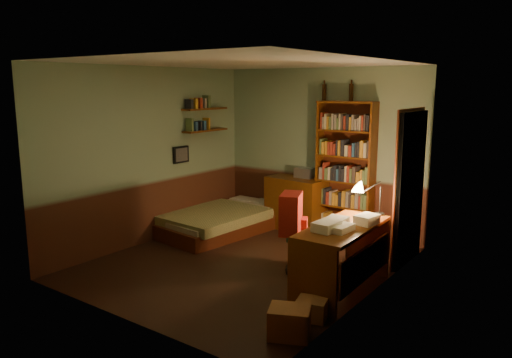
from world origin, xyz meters
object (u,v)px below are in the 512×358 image
Objects in this scene: office_chair at (307,228)px; dresser at (296,204)px; cardboard_box_a at (289,322)px; desk_lamp at (380,194)px; bed at (222,213)px; cardboard_box_b at (312,309)px; mini_stereo at (305,173)px; desk at (342,258)px; bookshelf at (345,170)px.

dresser is at bearing 102.46° from office_chair.
dresser is at bearing 120.50° from cardboard_box_a.
office_chair is at bearing -132.13° from desk_lamp.
bed reaches higher than cardboard_box_b.
desk_lamp reaches higher than cardboard_box_b.
desk_lamp reaches higher than bed.
dresser is at bearing -124.46° from mini_stereo.
cardboard_box_b is at bearing -75.04° from desk_lamp.
office_chair reaches higher than dresser.
desk is 0.88m from cardboard_box_b.
dresser is 1.02m from bookshelf.
cardboard_box_b is (0.71, -1.09, -0.47)m from office_chair.
bookshelf is 1.74m from office_chair.
bookshelf is (1.71, 0.88, 0.74)m from bed.
desk_lamp is at bearing 0.46° from bed.
mini_stereo reaches higher than dresser.
desk is 1.25× the size of office_chair.
desk_lamp is 1.00m from office_chair.
cardboard_box_a is at bearing -33.33° from bed.
mini_stereo reaches higher than bed.
cardboard_box_b is (-0.01, 0.44, -0.04)m from cardboard_box_a.
cardboard_box_a is at bearing -61.85° from mini_stereo.
bookshelf is at bearing 107.64° from cardboard_box_a.
desk_lamp is (0.13, 0.72, 0.64)m from desk.
bed is 5.43× the size of cardboard_box_a.
mini_stereo is 0.21× the size of desk.
mini_stereo is (0.98, 0.92, 0.63)m from bed.
desk_lamp is at bearing -25.34° from dresser.
dresser is at bearing 166.27° from desk_lamp.
cardboard_box_a is (1.74, -3.22, -0.79)m from mini_stereo.
dresser is 2.25m from desk_lamp.
bed reaches higher than cardboard_box_a.
cardboard_box_b is at bearing -79.88° from office_chair.
office_chair is (1.02, -1.69, -0.36)m from mini_stereo.
dresser is 2.51m from desk.
desk_lamp is 0.45× the size of office_chair.
bed is 7.02× the size of mini_stereo.
bookshelf is 1.46× the size of desk.
desk is (1.73, -1.82, -0.04)m from dresser.
bookshelf reaches higher than cardboard_box_b.
cardboard_box_b is (0.08, -0.83, -0.28)m from desk.
bookshelf reaches higher than bed.
bed is 2.06m from bookshelf.
cardboard_box_a is (2.72, -2.30, -0.16)m from bed.
desk is (0.92, -1.91, -0.66)m from bookshelf.
cardboard_box_b is (1.81, -2.65, -0.32)m from dresser.
bookshelf is 5.50× the size of cardboard_box_a.
bed is 2.16m from office_chair.
desk reaches higher than bed.
mini_stereo reaches higher than cardboard_box_b.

